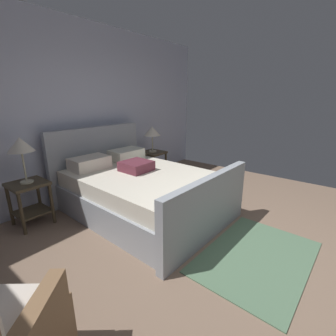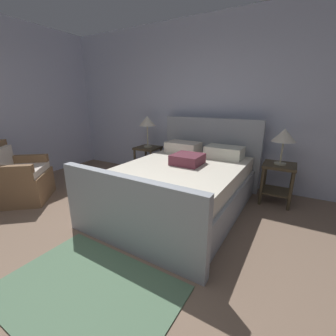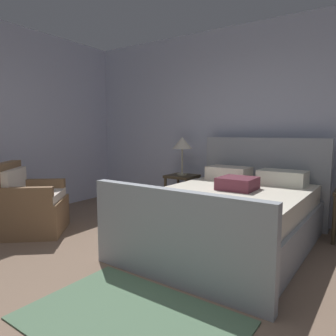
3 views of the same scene
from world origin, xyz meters
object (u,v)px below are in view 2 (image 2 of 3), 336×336
at_px(table_lamp_right, 284,136).
at_px(nightstand_left, 148,157).
at_px(table_lamp_left, 147,122).
at_px(nightstand_right, 278,177).
at_px(armchair, 17,179).
at_px(bed, 182,184).

bearing_deg(table_lamp_right, nightstand_left, 177.97).
bearing_deg(table_lamp_right, table_lamp_left, 177.97).
bearing_deg(table_lamp_right, nightstand_right, -90.00).
bearing_deg(armchair, bed, 24.61).
xyz_separation_m(bed, nightstand_right, (1.18, 0.81, 0.05)).
relative_size(nightstand_right, nightstand_left, 1.00).
xyz_separation_m(nightstand_right, table_lamp_right, (0.00, 0.00, 0.61)).
distance_m(nightstand_left, armchair, 2.22).
distance_m(table_lamp_right, armchair, 3.97).
xyz_separation_m(bed, table_lamp_left, (-1.18, 0.89, 0.74)).
bearing_deg(table_lamp_left, nightstand_left, -80.54).
distance_m(nightstand_right, nightstand_left, 2.36).
bearing_deg(nightstand_right, table_lamp_right, 90.00).
distance_m(bed, nightstand_left, 1.48).
relative_size(table_lamp_right, table_lamp_left, 0.86).
relative_size(nightstand_right, table_lamp_left, 1.01).
bearing_deg(bed, nightstand_left, 142.90).
relative_size(bed, table_lamp_left, 3.97).
xyz_separation_m(bed, armchair, (-2.27, -1.04, -0.00)).
bearing_deg(table_lamp_left, bed, -37.10).
distance_m(table_lamp_right, nightstand_left, 2.44).
height_order(nightstand_right, armchair, armchair).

